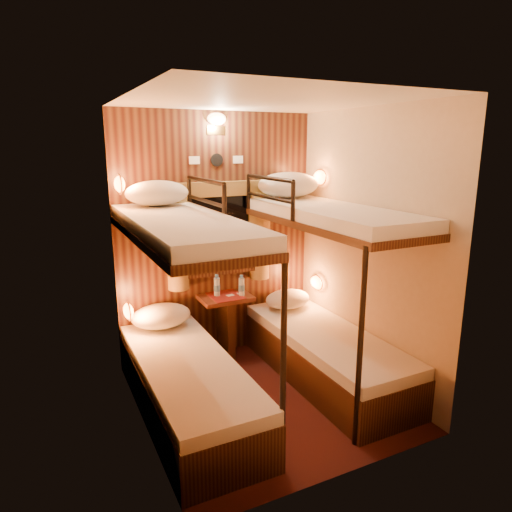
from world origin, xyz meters
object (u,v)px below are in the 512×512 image
bunk_right (326,321)px  bottle_right (242,287)px  bottle_left (217,287)px  bunk_left (186,348)px  table (226,319)px

bunk_right → bottle_right: 0.90m
bottle_left → bottle_right: (0.22, -0.09, -0.00)m
bunk_right → bottle_right: bunk_right is taller
bottle_right → bunk_left: bearing=-137.6°
bunk_right → bottle_right: (-0.50, 0.73, 0.18)m
bunk_left → bunk_right: bearing=0.0°
bottle_right → bunk_right: bearing=-55.5°
bunk_left → bunk_right: 1.30m
bunk_left → bunk_right: size_ratio=1.00×
table → bottle_left: 0.34m
bunk_right → bottle_right: bearing=124.5°
bottle_right → bottle_left: bearing=157.4°
bunk_right → bottle_left: (-0.72, 0.82, 0.18)m
bunk_left → bottle_left: bunk_left is taller
bunk_left → bottle_left: bearing=55.0°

